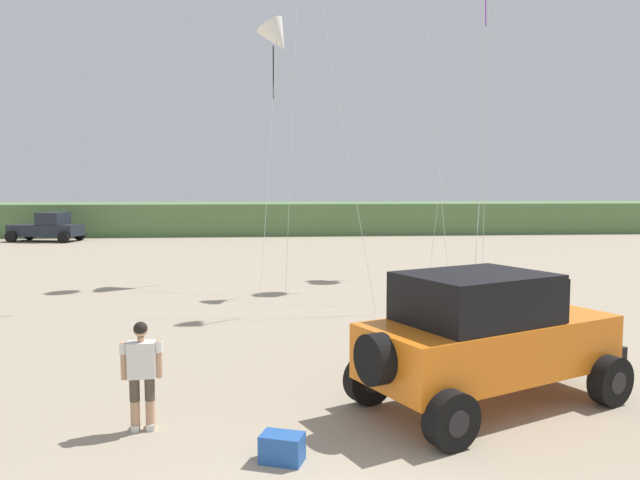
# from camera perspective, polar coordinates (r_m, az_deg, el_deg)

# --- Properties ---
(dune_ridge) EXTENTS (90.00, 8.22, 2.41)m
(dune_ridge) POSITION_cam_1_polar(r_m,az_deg,el_deg) (49.52, 2.33, 2.16)
(dune_ridge) COLOR #567A47
(dune_ridge) RESTS_ON ground_plane
(jeep) EXTENTS (5.00, 3.94, 2.26)m
(jeep) POSITION_cam_1_polar(r_m,az_deg,el_deg) (10.52, 15.55, -8.66)
(jeep) COLOR orange
(jeep) RESTS_ON ground_plane
(person_watching) EXTENTS (0.62, 0.33, 1.67)m
(person_watching) POSITION_cam_1_polar(r_m,az_deg,el_deg) (9.58, -16.54, -11.69)
(person_watching) COLOR tan
(person_watching) RESTS_ON ground_plane
(cooler_box) EXTENTS (0.65, 0.53, 0.38)m
(cooler_box) POSITION_cam_1_polar(r_m,az_deg,el_deg) (8.49, -3.61, -19.07)
(cooler_box) COLOR #23519E
(cooler_box) RESTS_ON ground_plane
(distant_pickup) EXTENTS (4.89, 3.22, 1.98)m
(distant_pickup) POSITION_cam_1_polar(r_m,az_deg,el_deg) (44.75, -24.40, 1.08)
(distant_pickup) COLOR #1E232D
(distant_pickup) RESTS_ON ground_plane
(kite_green_box) EXTENTS (1.63, 5.60, 10.41)m
(kite_green_box) POSITION_cam_1_polar(r_m,az_deg,el_deg) (25.31, -4.11, 18.59)
(kite_green_box) COLOR white
(kite_green_box) RESTS_ON ground_plane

